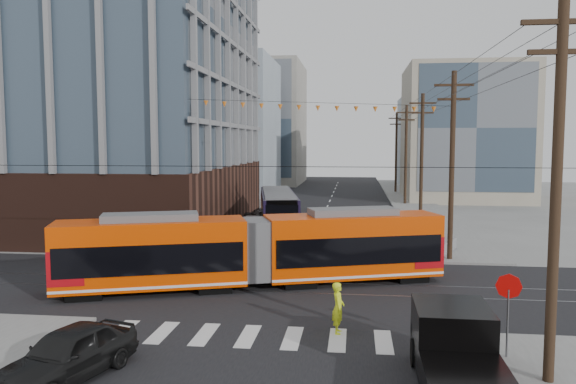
% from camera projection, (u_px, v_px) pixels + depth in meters
% --- Properties ---
extents(ground, '(160.00, 160.00, 0.00)m').
position_uv_depth(ground, '(281.00, 312.00, 22.99)').
color(ground, slate).
extents(office_building, '(30.00, 25.00, 28.60)m').
position_uv_depth(office_building, '(57.00, 54.00, 47.08)').
color(office_building, '#381E16').
rests_on(office_building, ground).
extents(bg_bldg_nw_near, '(18.00, 16.00, 18.00)m').
position_uv_depth(bg_bldg_nw_near, '(207.00, 127.00, 75.63)').
color(bg_bldg_nw_near, '#8C99A5').
rests_on(bg_bldg_nw_near, ground).
extents(bg_bldg_ne_near, '(14.00, 14.00, 16.00)m').
position_uv_depth(bg_bldg_ne_near, '(464.00, 133.00, 67.85)').
color(bg_bldg_ne_near, gray).
rests_on(bg_bldg_ne_near, ground).
extents(bg_bldg_nw_far, '(16.00, 18.00, 20.00)m').
position_uv_depth(bg_bldg_nw_far, '(255.00, 124.00, 94.97)').
color(bg_bldg_nw_far, gray).
rests_on(bg_bldg_nw_far, ground).
extents(bg_bldg_ne_far, '(16.00, 16.00, 14.00)m').
position_uv_depth(bg_bldg_ne_far, '(453.00, 142.00, 87.48)').
color(bg_bldg_ne_far, '#8C99A5').
rests_on(bg_bldg_ne_far, ground).
extents(utility_pole_near, '(0.30, 0.30, 11.00)m').
position_uv_depth(utility_pole_near, '(556.00, 195.00, 15.56)').
color(utility_pole_near, black).
rests_on(utility_pole_near, ground).
extents(utility_pole_far, '(0.30, 0.30, 11.00)m').
position_uv_depth(utility_pole_far, '(396.00, 153.00, 76.87)').
color(utility_pole_far, black).
rests_on(utility_pole_far, ground).
extents(streetcar, '(18.24, 8.40, 3.54)m').
position_uv_depth(streetcar, '(256.00, 250.00, 26.92)').
color(streetcar, '#D73800').
rests_on(streetcar, ground).
extents(city_bus, '(4.57, 11.88, 3.29)m').
position_uv_depth(city_bus, '(278.00, 212.00, 42.92)').
color(city_bus, black).
rests_on(city_bus, ground).
extents(pickup_truck, '(2.27, 6.15, 2.08)m').
position_uv_depth(pickup_truck, '(461.00, 361.00, 15.17)').
color(pickup_truck, black).
rests_on(pickup_truck, ground).
extents(black_sedan, '(3.11, 4.93, 1.56)m').
position_uv_depth(black_sedan, '(68.00, 354.00, 16.40)').
color(black_sedan, black).
rests_on(black_sedan, ground).
extents(parked_car_silver, '(2.77, 5.18, 1.62)m').
position_uv_depth(parked_car_silver, '(224.00, 234.00, 37.65)').
color(parked_car_silver, '#ABAEC4').
rests_on(parked_car_silver, ground).
extents(parked_car_white, '(1.92, 4.43, 1.27)m').
position_uv_depth(parked_car_white, '(252.00, 223.00, 43.89)').
color(parked_car_white, silver).
rests_on(parked_car_white, ground).
extents(parked_car_grey, '(3.85, 5.15, 1.30)m').
position_uv_depth(parked_car_grey, '(261.00, 217.00, 47.63)').
color(parked_car_grey, slate).
rests_on(parked_car_grey, ground).
extents(pedestrian, '(0.46, 0.70, 1.89)m').
position_uv_depth(pedestrian, '(338.00, 308.00, 20.38)').
color(pedestrian, '#DFF11D').
rests_on(pedestrian, ground).
extents(stop_sign, '(0.98, 0.98, 2.65)m').
position_uv_depth(stop_sign, '(508.00, 321.00, 17.73)').
color(stop_sign, '#C20604').
rests_on(stop_sign, ground).
extents(jersey_barrier, '(2.66, 4.30, 0.86)m').
position_uv_depth(jersey_barrier, '(442.00, 249.00, 34.37)').
color(jersey_barrier, gray).
rests_on(jersey_barrier, ground).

